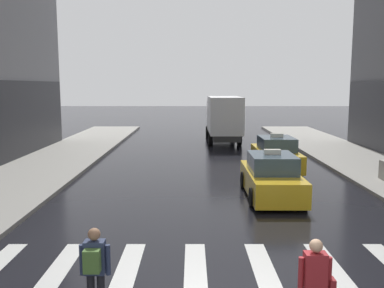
% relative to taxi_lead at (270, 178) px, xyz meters
% --- Properties ---
extents(crosswalk_markings, '(11.30, 2.80, 0.01)m').
position_rel_taxi_lead_xyz_m(crosswalk_markings, '(-2.10, -6.16, -0.72)').
color(crosswalk_markings, silver).
rests_on(crosswalk_markings, ground).
extents(taxi_lead, '(1.95, 4.55, 1.80)m').
position_rel_taxi_lead_xyz_m(taxi_lead, '(0.00, 0.00, 0.00)').
color(taxi_lead, gold).
rests_on(taxi_lead, ground).
extents(taxi_second, '(1.97, 4.56, 1.80)m').
position_rel_taxi_lead_xyz_m(taxi_second, '(1.21, 5.22, 0.00)').
color(taxi_second, gold).
rests_on(taxi_second, ground).
extents(box_truck, '(2.32, 7.56, 3.35)m').
position_rel_taxi_lead_xyz_m(box_truck, '(-0.67, 15.16, 1.13)').
color(box_truck, '#2D2D2D').
rests_on(box_truck, ground).
extents(pedestrian_with_backpack, '(0.55, 0.43, 1.65)m').
position_rel_taxi_lead_xyz_m(pedestrian_with_backpack, '(-4.66, -8.26, 0.25)').
color(pedestrian_with_backpack, black).
rests_on(pedestrian_with_backpack, ground).
extents(pedestrian_with_handbag, '(0.61, 0.24, 1.65)m').
position_rel_taxi_lead_xyz_m(pedestrian_with_handbag, '(-0.92, -8.77, 0.21)').
color(pedestrian_with_handbag, black).
rests_on(pedestrian_with_handbag, ground).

